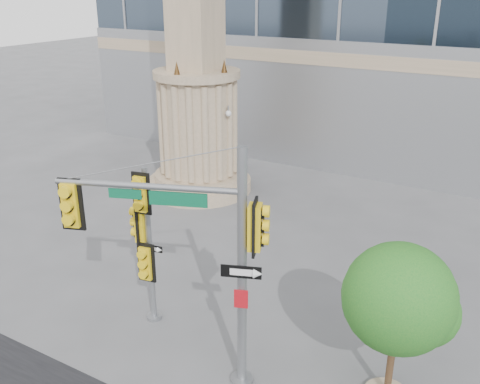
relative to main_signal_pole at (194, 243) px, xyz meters
The scene contains 5 objects.
ground 3.55m from the main_signal_pole, 127.99° to the left, with size 120.00×120.00×0.00m, color #545456.
monument 11.98m from the main_signal_pole, 124.05° to the left, with size 4.40×4.40×16.60m.
main_signal_pole is the anchor object (origin of this frame).
secondary_signal_pole 2.77m from the main_signal_pole, 153.26° to the left, with size 0.77×0.56×4.26m.
street_tree 4.33m from the main_signal_pole, 21.38° to the left, with size 2.34×2.28×3.64m.
Camera 1 is at (6.33, -8.74, 8.39)m, focal length 40.00 mm.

